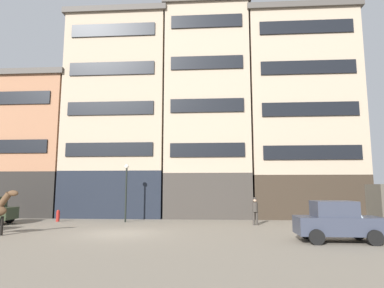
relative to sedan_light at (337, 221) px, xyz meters
The scene contains 9 objects.
ground_plane 10.87m from the sedan_light, 168.94° to the left, with size 120.00×120.00×0.00m, color slate.
building_far_left 27.17m from the sedan_light, 149.83° to the left, with size 9.86×7.39×12.44m.
building_center_left 20.94m from the sedan_light, 136.19° to the left, with size 9.00×7.39×17.84m.
building_center_right 16.90m from the sedan_light, 114.35° to the left, with size 7.49×7.39×18.44m.
building_far_right 15.68m from the sedan_light, 81.44° to the left, with size 9.36×7.39×17.57m.
sedan_light is the anchor object (origin of this frame).
pedestrian_officer 7.12m from the sedan_light, 113.70° to the left, with size 0.42×0.42×1.79m.
streetlamp_curbside 14.33m from the sedan_light, 146.70° to the left, with size 0.32×0.32×4.12m.
fire_hydrant_curbside 18.61m from the sedan_light, 155.07° to the left, with size 0.24×0.24×0.83m.
Camera 1 is at (5.08, -17.50, 2.43)m, focal length 30.33 mm.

